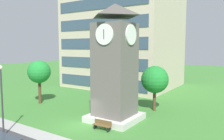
% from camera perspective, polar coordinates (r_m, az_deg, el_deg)
% --- Properties ---
extents(ground_plane, '(160.00, 160.00, 0.00)m').
position_cam_1_polar(ground_plane, '(22.30, -8.61, -13.75)').
color(ground_plane, '#3D7A33').
extents(kerb_strip, '(120.00, 1.60, 0.01)m').
position_cam_1_polar(kerb_strip, '(20.03, -15.60, -16.21)').
color(kerb_strip, '#9E9E99').
rests_on(kerb_strip, ground).
extents(office_building, '(18.91, 15.82, 25.60)m').
position_cam_1_polar(office_building, '(44.00, 3.05, 12.83)').
color(office_building, beige).
rests_on(office_building, ground).
extents(clock_tower, '(4.74, 4.74, 11.66)m').
position_cam_1_polar(clock_tower, '(22.53, 0.74, 0.25)').
color(clock_tower, '#605B56').
rests_on(clock_tower, ground).
extents(park_bench, '(1.82, 0.57, 0.88)m').
position_cam_1_polar(park_bench, '(20.90, -2.50, -13.71)').
color(park_bench, brown).
rests_on(park_bench, ground).
extents(street_lamp, '(0.36, 0.36, 5.95)m').
position_cam_1_polar(street_lamp, '(20.88, -26.11, -5.16)').
color(street_lamp, '#333338').
rests_on(street_lamp, ground).
extents(tree_by_building, '(3.18, 3.18, 5.28)m').
position_cam_1_polar(tree_by_building, '(26.64, 10.76, -2.42)').
color(tree_by_building, '#513823').
rests_on(tree_by_building, ground).
extents(tree_near_tower, '(2.98, 2.98, 5.71)m').
position_cam_1_polar(tree_near_tower, '(31.00, -17.92, -0.50)').
color(tree_near_tower, '#513823').
rests_on(tree_near_tower, ground).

